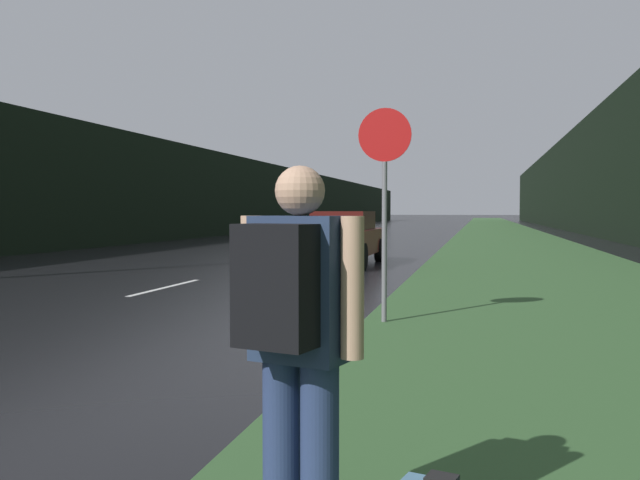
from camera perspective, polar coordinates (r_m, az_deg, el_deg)
grass_verge at (r=39.94m, az=15.43°, el=0.18°), size 6.00×240.00×0.02m
lane_stripe_c at (r=13.82m, az=-12.83°, el=-3.90°), size 0.12×3.00×0.01m
lane_stripe_d at (r=20.31m, az=-4.08°, el=-1.84°), size 0.12×3.00×0.01m
lane_stripe_e at (r=27.05m, az=0.37°, el=-0.77°), size 0.12×3.00×0.01m
lane_stripe_f at (r=33.90m, az=3.03°, el=-0.13°), size 0.12×3.00×0.01m
treeline_far_side at (r=52.58m, az=-5.04°, el=3.58°), size 2.00×140.00×5.17m
treeline_near_side at (r=50.48m, az=21.91°, el=4.82°), size 2.00×140.00×7.54m
stop_sign at (r=9.14m, az=5.46°, el=4.21°), size 0.72×0.07×2.89m
hitchhiker_with_backpack at (r=2.91m, az=-2.05°, el=-8.07°), size 0.58×0.48×1.71m
car_passing_near at (r=19.21m, az=1.90°, el=0.20°), size 1.87×4.78×1.51m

